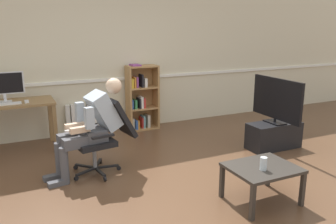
{
  "coord_description": "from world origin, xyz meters",
  "views": [
    {
      "loc": [
        -1.8,
        -3.26,
        1.85
      ],
      "look_at": [
        0.15,
        0.85,
        0.7
      ],
      "focal_mm": 37.04,
      "sensor_mm": 36.0,
      "label": 1
    }
  ],
  "objects_px": {
    "computer_desk": "(9,110)",
    "keyboard": "(6,104)",
    "tv_screen": "(277,100)",
    "imac_monitor": "(3,85)",
    "drinking_glass": "(263,164)",
    "person_seated": "(91,125)",
    "office_chair": "(106,132)",
    "radiator": "(89,119)",
    "bookshelf": "(141,100)",
    "coffee_table": "(262,171)",
    "computer_mouse": "(27,101)",
    "tv_stand": "(274,135)"
  },
  "relations": [
    {
      "from": "computer_mouse",
      "to": "person_seated",
      "type": "xyz_separation_m",
      "value": [
        0.66,
        -1.16,
        -0.13
      ]
    },
    {
      "from": "radiator",
      "to": "drinking_glass",
      "type": "relative_size",
      "value": 5.63
    },
    {
      "from": "imac_monitor",
      "to": "coffee_table",
      "type": "height_order",
      "value": "imac_monitor"
    },
    {
      "from": "imac_monitor",
      "to": "keyboard",
      "type": "height_order",
      "value": "imac_monitor"
    },
    {
      "from": "bookshelf",
      "to": "coffee_table",
      "type": "height_order",
      "value": "bookshelf"
    },
    {
      "from": "computer_desk",
      "to": "tv_screen",
      "type": "bearing_deg",
      "value": -22.97
    },
    {
      "from": "tv_stand",
      "to": "tv_screen",
      "type": "distance_m",
      "value": 0.56
    },
    {
      "from": "imac_monitor",
      "to": "drinking_glass",
      "type": "xyz_separation_m",
      "value": [
        2.33,
        -2.92,
        -0.54
      ]
    },
    {
      "from": "tv_screen",
      "to": "imac_monitor",
      "type": "bearing_deg",
      "value": 66.96
    },
    {
      "from": "person_seated",
      "to": "drinking_glass",
      "type": "xyz_separation_m",
      "value": [
        1.39,
        -1.57,
        -0.18
      ]
    },
    {
      "from": "computer_mouse",
      "to": "person_seated",
      "type": "relative_size",
      "value": 0.08
    },
    {
      "from": "bookshelf",
      "to": "tv_screen",
      "type": "relative_size",
      "value": 1.17
    },
    {
      "from": "imac_monitor",
      "to": "drinking_glass",
      "type": "bearing_deg",
      "value": -51.5
    },
    {
      "from": "tv_stand",
      "to": "drinking_glass",
      "type": "xyz_separation_m",
      "value": [
        -1.34,
        -1.31,
        0.27
      ]
    },
    {
      "from": "tv_screen",
      "to": "drinking_glass",
      "type": "height_order",
      "value": "tv_screen"
    },
    {
      "from": "radiator",
      "to": "coffee_table",
      "type": "bearing_deg",
      "value": -70.67
    },
    {
      "from": "computer_desk",
      "to": "coffee_table",
      "type": "bearing_deg",
      "value": -49.8
    },
    {
      "from": "computer_desk",
      "to": "drinking_glass",
      "type": "bearing_deg",
      "value": -51.19
    },
    {
      "from": "keyboard",
      "to": "office_chair",
      "type": "xyz_separation_m",
      "value": [
        1.11,
        -1.11,
        -0.25
      ]
    },
    {
      "from": "keyboard",
      "to": "imac_monitor",
      "type": "bearing_deg",
      "value": 91.95
    },
    {
      "from": "coffee_table",
      "to": "drinking_glass",
      "type": "xyz_separation_m",
      "value": [
        -0.06,
        -0.07,
        0.12
      ]
    },
    {
      "from": "bookshelf",
      "to": "tv_screen",
      "type": "bearing_deg",
      "value": -51.18
    },
    {
      "from": "keyboard",
      "to": "computer_mouse",
      "type": "bearing_deg",
      "value": 4.25
    },
    {
      "from": "radiator",
      "to": "tv_stand",
      "type": "relative_size",
      "value": 0.94
    },
    {
      "from": "bookshelf",
      "to": "coffee_table",
      "type": "bearing_deg",
      "value": -86.5
    },
    {
      "from": "computer_desk",
      "to": "drinking_glass",
      "type": "height_order",
      "value": "computer_desk"
    },
    {
      "from": "keyboard",
      "to": "bookshelf",
      "type": "height_order",
      "value": "bookshelf"
    },
    {
      "from": "bookshelf",
      "to": "tv_screen",
      "type": "height_order",
      "value": "bookshelf"
    },
    {
      "from": "imac_monitor",
      "to": "person_seated",
      "type": "height_order",
      "value": "person_seated"
    },
    {
      "from": "keyboard",
      "to": "drinking_glass",
      "type": "height_order",
      "value": "keyboard"
    },
    {
      "from": "tv_stand",
      "to": "coffee_table",
      "type": "xyz_separation_m",
      "value": [
        -1.28,
        -1.24,
        0.15
      ]
    },
    {
      "from": "keyboard",
      "to": "radiator",
      "type": "relative_size",
      "value": 0.51
    },
    {
      "from": "radiator",
      "to": "office_chair",
      "type": "xyz_separation_m",
      "value": [
        -0.15,
        -1.64,
        0.25
      ]
    },
    {
      "from": "person_seated",
      "to": "bookshelf",
      "type": "bearing_deg",
      "value": 132.91
    },
    {
      "from": "keyboard",
      "to": "tv_screen",
      "type": "xyz_separation_m",
      "value": [
        3.66,
        -1.4,
        -0.01
      ]
    },
    {
      "from": "keyboard",
      "to": "person_seated",
      "type": "relative_size",
      "value": 0.33
    },
    {
      "from": "drinking_glass",
      "to": "office_chair",
      "type": "bearing_deg",
      "value": 127.11
    },
    {
      "from": "keyboard",
      "to": "coffee_table",
      "type": "relative_size",
      "value": 0.56
    },
    {
      "from": "office_chair",
      "to": "drinking_glass",
      "type": "bearing_deg",
      "value": 28.74
    },
    {
      "from": "keyboard",
      "to": "office_chair",
      "type": "distance_m",
      "value": 1.59
    },
    {
      "from": "tv_screen",
      "to": "computer_mouse",
      "type": "bearing_deg",
      "value": 68.03
    },
    {
      "from": "office_chair",
      "to": "tv_stand",
      "type": "bearing_deg",
      "value": 75.19
    },
    {
      "from": "drinking_glass",
      "to": "tv_stand",
      "type": "bearing_deg",
      "value": 44.4
    },
    {
      "from": "bookshelf",
      "to": "keyboard",
      "type": "bearing_deg",
      "value": -168.87
    },
    {
      "from": "computer_mouse",
      "to": "drinking_glass",
      "type": "bearing_deg",
      "value": -53.08
    },
    {
      "from": "drinking_glass",
      "to": "person_seated",
      "type": "bearing_deg",
      "value": 131.51
    },
    {
      "from": "tv_screen",
      "to": "coffee_table",
      "type": "xyz_separation_m",
      "value": [
        -1.28,
        -1.24,
        -0.41
      ]
    },
    {
      "from": "computer_desk",
      "to": "keyboard",
      "type": "bearing_deg",
      "value": -101.68
    },
    {
      "from": "radiator",
      "to": "office_chair",
      "type": "distance_m",
      "value": 1.67
    },
    {
      "from": "radiator",
      "to": "tv_screen",
      "type": "bearing_deg",
      "value": -38.86
    }
  ]
}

